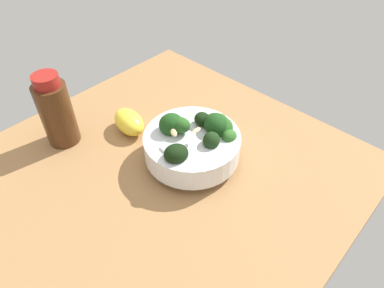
# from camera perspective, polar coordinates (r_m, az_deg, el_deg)

# --- Properties ---
(ground_plane) EXTENTS (0.64, 0.64, 0.04)m
(ground_plane) POSITION_cam_1_polar(r_m,az_deg,el_deg) (0.65, -4.38, -5.09)
(ground_plane) COLOR #996D42
(bowl_of_broccoli) EXTENTS (0.17, 0.17, 0.10)m
(bowl_of_broccoli) POSITION_cam_1_polar(r_m,az_deg,el_deg) (0.62, 0.24, 0.26)
(bowl_of_broccoli) COLOR white
(bowl_of_broccoli) RESTS_ON ground_plane
(lemon_wedge) EXTENTS (0.06, 0.09, 0.05)m
(lemon_wedge) POSITION_cam_1_polar(r_m,az_deg,el_deg) (0.71, -10.40, 3.62)
(lemon_wedge) COLOR yellow
(lemon_wedge) RESTS_ON ground_plane
(bottle_tall) EXTENTS (0.06, 0.06, 0.15)m
(bottle_tall) POSITION_cam_1_polar(r_m,az_deg,el_deg) (0.69, -21.59, 5.04)
(bottle_tall) COLOR #472814
(bottle_tall) RESTS_ON ground_plane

